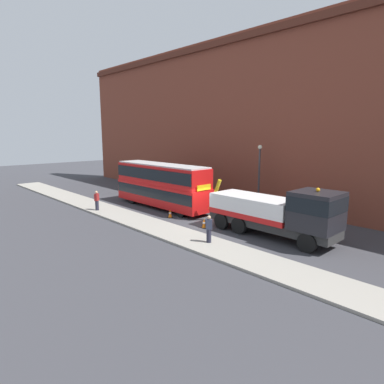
% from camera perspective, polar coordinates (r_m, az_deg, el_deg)
% --- Properties ---
extents(ground_plane, '(120.00, 120.00, 0.00)m').
position_cam_1_polar(ground_plane, '(26.14, 2.82, -5.05)').
color(ground_plane, '#38383D').
extents(near_kerb, '(60.00, 2.80, 0.15)m').
position_cam_1_polar(near_kerb, '(23.40, -4.42, -6.70)').
color(near_kerb, gray).
rests_on(near_kerb, ground_plane).
extents(building_facade, '(60.00, 1.50, 16.00)m').
position_cam_1_polar(building_facade, '(31.22, 13.06, 12.14)').
color(building_facade, brown).
rests_on(building_facade, ground_plane).
extents(recovery_tow_truck, '(10.15, 2.69, 3.67)m').
position_cam_1_polar(recovery_tow_truck, '(22.42, 14.32, -3.28)').
color(recovery_tow_truck, '#2D2D2D').
rests_on(recovery_tow_truck, ground_plane).
extents(double_decker_bus, '(11.06, 2.61, 4.06)m').
position_cam_1_polar(double_decker_bus, '(30.58, -5.31, 1.43)').
color(double_decker_bus, red).
rests_on(double_decker_bus, ground_plane).
extents(pedestrian_onlooker, '(0.43, 0.48, 1.71)m').
position_cam_1_polar(pedestrian_onlooker, '(30.14, -16.07, -1.46)').
color(pedestrian_onlooker, '#232333').
rests_on(pedestrian_onlooker, near_kerb).
extents(pedestrian_bystander, '(0.47, 0.46, 1.71)m').
position_cam_1_polar(pedestrian_bystander, '(20.55, 2.93, -6.43)').
color(pedestrian_bystander, '#232333').
rests_on(pedestrian_bystander, near_kerb).
extents(traffic_cone_near_bus, '(0.36, 0.36, 0.72)m').
position_cam_1_polar(traffic_cone_near_bus, '(27.16, -3.79, -3.73)').
color(traffic_cone_near_bus, orange).
rests_on(traffic_cone_near_bus, ground_plane).
extents(traffic_cone_midway, '(0.36, 0.36, 0.72)m').
position_cam_1_polar(traffic_cone_midway, '(24.21, 2.08, -5.44)').
color(traffic_cone_midway, orange).
rests_on(traffic_cone_midway, ground_plane).
extents(street_lamp, '(0.36, 0.36, 5.83)m').
position_cam_1_polar(street_lamp, '(29.18, 11.47, 3.31)').
color(street_lamp, '#38383D').
rests_on(street_lamp, ground_plane).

